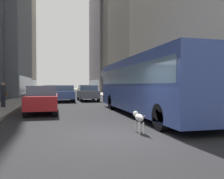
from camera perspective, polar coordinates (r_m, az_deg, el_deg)
ground_plane at (r=42.52m, az=-10.85°, el=-1.10°), size 120.00×120.00×0.00m
sidewalk_left at (r=42.63m, az=-18.53°, el=-1.04°), size 2.40×110.00×0.15m
sidewalk_right at (r=43.16m, az=-3.27°, el=-0.95°), size 2.40×110.00×0.15m
building_left_far at (r=57.12m, az=-24.17°, el=18.45°), size 9.91×18.06×37.50m
building_right_far at (r=58.36m, az=0.46°, el=11.70°), size 10.02×16.47×24.69m
transit_bus at (r=12.78m, az=8.51°, el=1.63°), size 2.78×11.53×3.05m
car_white_van at (r=30.49m, az=-15.06°, el=-0.47°), size 1.80×4.24×1.62m
car_grey_wagon at (r=24.30m, az=-5.98°, el=-0.84°), size 1.93×4.15×1.62m
car_blue_hatchback at (r=23.79m, az=-11.62°, el=-0.90°), size 1.84×4.52×1.62m
car_black_suv at (r=43.19m, az=-14.62°, el=0.01°), size 1.90×4.18×1.62m
car_red_coupe at (r=14.36m, az=-16.74°, el=-2.27°), size 1.71×4.62×1.62m
car_yellow_taxi at (r=41.66m, az=-6.94°, el=-0.00°), size 1.92×4.32×1.62m
dalmatian_dog at (r=8.20m, az=6.57°, el=-6.96°), size 0.22×0.96×0.72m
pedestrian_with_handbag at (r=17.50m, az=-25.21°, el=-1.10°), size 0.45×0.34×1.69m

